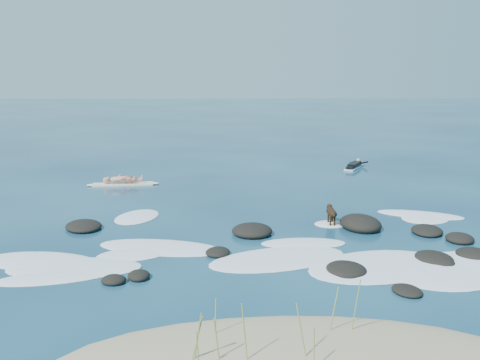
{
  "coord_description": "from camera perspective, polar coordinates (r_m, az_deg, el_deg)",
  "views": [
    {
      "loc": [
        -1.28,
        -16.44,
        5.15
      ],
      "look_at": [
        -0.56,
        4.0,
        0.9
      ],
      "focal_mm": 40.0,
      "sensor_mm": 36.0,
      "label": 1
    }
  ],
  "objects": [
    {
      "name": "reef_rocks",
      "position": [
        16.57,
        8.44,
        -6.16
      ],
      "size": [
        13.2,
        6.87,
        0.55
      ],
      "color": "black",
      "rests_on": "ground"
    },
    {
      "name": "breaking_foam",
      "position": [
        15.32,
        3.69,
        -7.89
      ],
      "size": [
        15.57,
        8.17,
        0.12
      ],
      "color": "white",
      "rests_on": "ground"
    },
    {
      "name": "dog",
      "position": [
        18.22,
        9.71,
        -3.41
      ],
      "size": [
        0.27,
        1.05,
        0.67
      ],
      "rotation": [
        0.0,
        0.0,
        1.57
      ],
      "color": "black",
      "rests_on": "ground"
    },
    {
      "name": "dune_grass",
      "position": [
        9.73,
        2.43,
        -15.94
      ],
      "size": [
        3.15,
        1.53,
        1.21
      ],
      "color": "olive",
      "rests_on": "ground"
    },
    {
      "name": "paddling_surfer_rig",
      "position": [
        29.0,
        12.11,
        1.53
      ],
      "size": [
        1.61,
        2.22,
        0.41
      ],
      "rotation": [
        0.0,
        0.0,
        1.05
      ],
      "color": "silver",
      "rests_on": "ground"
    },
    {
      "name": "standing_surfer_rig",
      "position": [
        24.6,
        -12.43,
        1.1
      ],
      "size": [
        3.25,
        0.82,
        1.84
      ],
      "rotation": [
        0.0,
        0.0,
        0.1
      ],
      "color": "#FFEACB",
      "rests_on": "ground"
    },
    {
      "name": "ground",
      "position": [
        17.28,
        2.33,
        -5.62
      ],
      "size": [
        160.0,
        160.0,
        0.0
      ],
      "primitive_type": "plane",
      "color": "#0A2642",
      "rests_on": "ground"
    }
  ]
}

